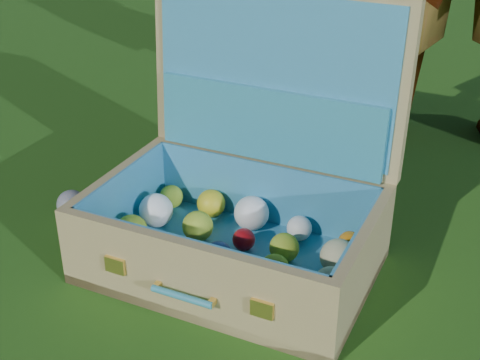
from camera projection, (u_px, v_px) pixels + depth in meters
name	position (u px, v px, depth m)	size (l,w,h in m)	color
ground	(247.00, 247.00, 1.64)	(60.00, 60.00, 0.00)	#215114
stray_ball	(72.00, 204.00, 1.75)	(0.08, 0.08, 0.08)	#436FAF
suitcase	(245.00, 189.00, 1.55)	(0.72, 0.61, 0.61)	tan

